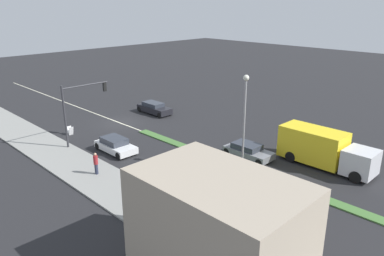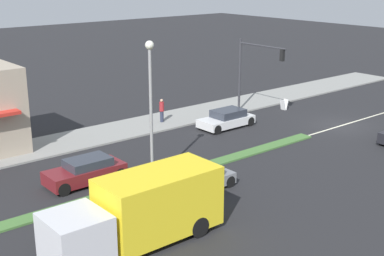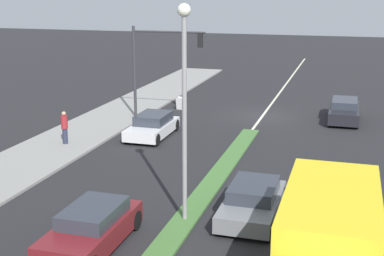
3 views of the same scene
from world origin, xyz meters
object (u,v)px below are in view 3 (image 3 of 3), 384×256
Objects in this scene: sedan_dark at (344,111)px; sedan_maroon at (92,228)px; warning_aframe_sign at (180,103)px; van_white at (153,126)px; street_lamp at (184,87)px; suv_grey at (253,201)px; traffic_signal_main at (156,57)px; pedestrian at (65,127)px.

sedan_dark is 1.08× the size of sedan_maroon.
sedan_dark is (-10.64, 0.04, 0.21)m from warning_aframe_sign.
van_white is at bearing 34.33° from sedan_dark.
suv_grey is (-2.20, -1.08, -4.20)m from street_lamp.
suv_grey is at bearing 116.35° from warning_aframe_sign.
van_white is (-1.12, 3.72, -3.29)m from traffic_signal_main.
street_lamp is 8.80× the size of warning_aframe_sign.
pedestrian is 0.38× the size of sedan_dark.
pedestrian is (8.70, -7.07, -3.76)m from street_lamp.
street_lamp is 18.35m from warning_aframe_sign.
sedan_maroon is at bearing 51.05° from street_lamp.
van_white is at bearing -51.22° from suv_grey.
street_lamp is 11.83m from pedestrian.
sedan_dark is at bearing -110.18° from sedan_maroon.
sedan_maroon is 1.00× the size of suv_grey.
pedestrian is 0.42× the size of van_white.
street_lamp is at bearing 140.91° from pedestrian.
suv_grey is at bearing 128.78° from van_white.
pedestrian is at bearing -39.09° from street_lamp.
traffic_signal_main is 12.00m from sedan_dark.
pedestrian reaches higher than warning_aframe_sign.
suv_grey is (-7.84, 15.83, 0.16)m from warning_aframe_sign.
sedan_maroon is 13.07m from van_white.
street_lamp is at bearing 73.49° from sedan_dark.
traffic_signal_main is 15.09m from street_lamp.
van_white is at bearing 95.33° from warning_aframe_sign.
warning_aframe_sign is at bearing -84.67° from van_white.
pedestrian is 11.76m from sedan_maroon.
suv_grey is (2.80, 15.79, -0.05)m from sedan_dark.
warning_aframe_sign is at bearing -0.22° from sedan_dark.
pedestrian is 12.45m from suv_grey.
van_white reaches higher than suv_grey.
warning_aframe_sign is 0.20× the size of suv_grey.
pedestrian is at bearing 72.72° from warning_aframe_sign.
street_lamp is 4.32× the size of pedestrian.
traffic_signal_main reaches higher than van_white.
traffic_signal_main is at bearing 81.27° from warning_aframe_sign.
pedestrian reaches higher than sedan_dark.
traffic_signal_main is 1.35× the size of suv_grey.
street_lamp is at bearing 113.99° from traffic_signal_main.
traffic_signal_main is at bearing -73.19° from van_white.
sedan_maroon reaches higher than van_white.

